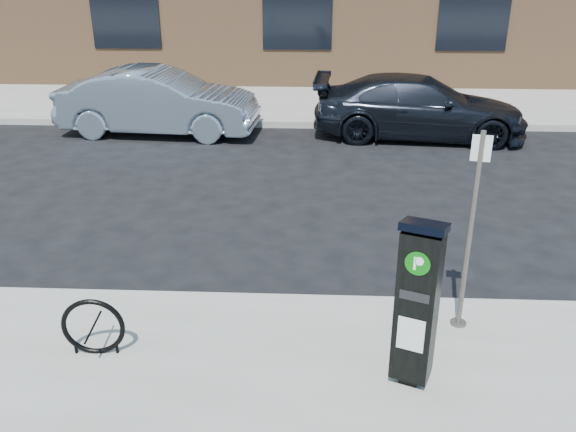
# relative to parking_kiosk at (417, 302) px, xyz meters

# --- Properties ---
(ground) EXTENTS (120.00, 120.00, 0.00)m
(ground) POSITION_rel_parking_kiosk_xyz_m (-1.53, 1.49, -1.02)
(ground) COLOR black
(ground) RESTS_ON ground
(sidewalk_far) EXTENTS (60.00, 12.00, 0.15)m
(sidewalk_far) POSITION_rel_parking_kiosk_xyz_m (-1.53, 15.49, -0.95)
(sidewalk_far) COLOR gray
(sidewalk_far) RESTS_ON ground
(curb_near) EXTENTS (60.00, 0.12, 0.16)m
(curb_near) POSITION_rel_parking_kiosk_xyz_m (-1.53, 1.47, -0.95)
(curb_near) COLOR #9E9B93
(curb_near) RESTS_ON ground
(curb_far) EXTENTS (60.00, 0.12, 0.16)m
(curb_far) POSITION_rel_parking_kiosk_xyz_m (-1.53, 9.51, -0.95)
(curb_far) COLOR #9E9B93
(curb_far) RESTS_ON ground
(parking_kiosk) EXTENTS (0.49, 0.47, 1.70)m
(parking_kiosk) POSITION_rel_parking_kiosk_xyz_m (0.00, 0.00, 0.00)
(parking_kiosk) COLOR black
(parking_kiosk) RESTS_ON sidewalk_near
(sign_pole) EXTENTS (0.19, 0.18, 2.21)m
(sign_pole) POSITION_rel_parking_kiosk_xyz_m (0.67, 0.99, 0.22)
(sign_pole) COLOR #534F49
(sign_pole) RESTS_ON sidewalk_near
(bike_rack) EXTENTS (0.65, 0.09, 0.64)m
(bike_rack) POSITION_rel_parking_kiosk_xyz_m (-3.16, 0.29, -0.56)
(bike_rack) COLOR black
(bike_rack) RESTS_ON sidewalk_near
(car_silver) EXTENTS (4.61, 1.89, 1.48)m
(car_silver) POSITION_rel_parking_kiosk_xyz_m (-4.56, 8.89, -0.28)
(car_silver) COLOR #8598AA
(car_silver) RESTS_ON ground
(car_dark) EXTENTS (4.87, 2.27, 1.38)m
(car_dark) POSITION_rel_parking_kiosk_xyz_m (1.38, 8.89, -0.34)
(car_dark) COLOR black
(car_dark) RESTS_ON ground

